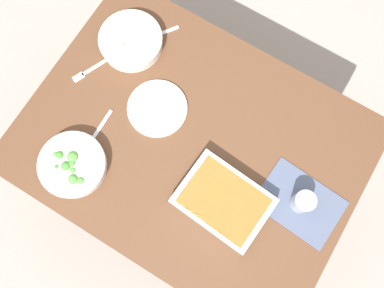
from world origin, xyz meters
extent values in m
plane|color=#9E9389|center=(0.00, 0.00, 0.00)|extent=(6.00, 6.00, 0.00)
cube|color=brown|center=(0.00, 0.00, 0.72)|extent=(1.20, 0.90, 0.04)
cylinder|color=brown|center=(-0.54, -0.39, 0.35)|extent=(0.06, 0.06, 0.70)
cylinder|color=brown|center=(0.54, -0.39, 0.35)|extent=(0.06, 0.06, 0.70)
cylinder|color=brown|center=(0.54, 0.39, 0.35)|extent=(0.06, 0.06, 0.70)
cube|color=#4C5670|center=(-0.43, -0.01, 0.74)|extent=(0.29, 0.22, 0.00)
cylinder|color=silver|center=(0.40, -0.22, 0.77)|extent=(0.23, 0.23, 0.05)
torus|color=silver|center=(0.40, -0.22, 0.79)|extent=(0.24, 0.24, 0.01)
cylinder|color=olive|center=(0.40, -0.22, 0.77)|extent=(0.19, 0.19, 0.03)
sphere|color=olive|center=(0.40, -0.18, 0.79)|extent=(0.02, 0.02, 0.02)
sphere|color=silver|center=(0.45, -0.19, 0.79)|extent=(0.01, 0.01, 0.01)
sphere|color=silver|center=(0.38, -0.20, 0.79)|extent=(0.01, 0.01, 0.01)
sphere|color=silver|center=(0.40, -0.23, 0.79)|extent=(0.02, 0.02, 0.02)
sphere|color=olive|center=(0.44, -0.23, 0.79)|extent=(0.02, 0.02, 0.02)
cylinder|color=silver|center=(0.31, 0.28, 0.77)|extent=(0.23, 0.23, 0.05)
torus|color=silver|center=(0.31, 0.28, 0.79)|extent=(0.24, 0.24, 0.01)
cylinder|color=#8CB272|center=(0.31, 0.28, 0.77)|extent=(0.19, 0.19, 0.02)
sphere|color=#569E42|center=(0.29, 0.30, 0.78)|extent=(0.02, 0.02, 0.02)
sphere|color=#478C38|center=(0.31, 0.28, 0.79)|extent=(0.03, 0.03, 0.03)
sphere|color=#569E42|center=(0.27, 0.32, 0.79)|extent=(0.04, 0.04, 0.04)
sphere|color=#478C38|center=(0.32, 0.26, 0.79)|extent=(0.03, 0.03, 0.03)
sphere|color=#569E42|center=(0.25, 0.32, 0.79)|extent=(0.03, 0.03, 0.03)
sphere|color=#478C38|center=(0.36, 0.28, 0.79)|extent=(0.03, 0.03, 0.03)
sphere|color=#569E42|center=(0.32, 0.26, 0.79)|extent=(0.04, 0.04, 0.04)
sphere|color=#478C38|center=(0.32, 0.30, 0.79)|extent=(0.03, 0.03, 0.03)
sphere|color=#3D7A33|center=(0.35, 0.32, 0.78)|extent=(0.02, 0.02, 0.02)
sphere|color=#569E42|center=(0.38, 0.28, 0.78)|extent=(0.02, 0.02, 0.02)
cube|color=silver|center=(-0.20, 0.12, 0.77)|extent=(0.32, 0.24, 0.06)
cube|color=gold|center=(-0.20, 0.12, 0.78)|extent=(0.28, 0.21, 0.04)
cylinder|color=#B2BCC6|center=(-0.43, -0.01, 0.78)|extent=(0.07, 0.07, 0.08)
cylinder|color=black|center=(-0.43, -0.01, 0.77)|extent=(0.06, 0.06, 0.05)
cylinder|color=white|center=(0.18, -0.05, 0.75)|extent=(0.22, 0.22, 0.01)
cube|color=silver|center=(0.32, -0.31, 0.74)|extent=(0.09, 0.12, 0.01)
ellipsoid|color=silver|center=(0.38, -0.24, 0.75)|extent=(0.04, 0.05, 0.01)
cube|color=silver|center=(0.32, 0.11, 0.74)|extent=(0.01, 0.14, 0.01)
ellipsoid|color=silver|center=(0.31, 0.20, 0.75)|extent=(0.03, 0.04, 0.01)
cube|color=silver|center=(0.46, -0.08, 0.74)|extent=(0.07, 0.13, 0.01)
cube|color=silver|center=(0.49, 0.00, 0.74)|extent=(0.04, 0.05, 0.01)
camera|label=1|loc=(-0.18, 0.30, 2.17)|focal=38.42mm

